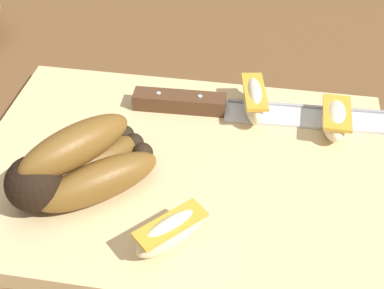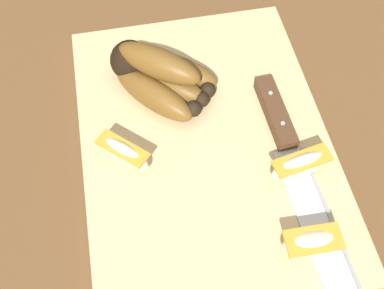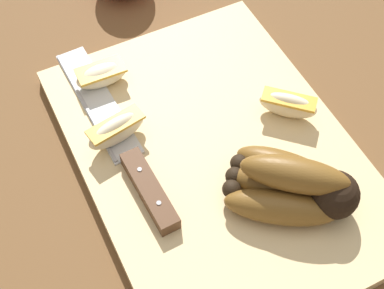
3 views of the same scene
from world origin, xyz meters
name	(u,v)px [view 1 (image 1 of 3)]	position (x,y,z in m)	size (l,w,h in m)	color
ground_plane	(179,185)	(0.00, 0.00, 0.00)	(6.00, 6.00, 0.00)	brown
cutting_board	(178,173)	(0.00, -0.01, 0.01)	(0.40, 0.29, 0.02)	#DBBC84
banana_bunch	(77,165)	(0.09, 0.03, 0.05)	(0.14, 0.14, 0.07)	black
chefs_knife	(224,107)	(-0.03, -0.10, 0.03)	(0.28, 0.04, 0.02)	silver
apple_wedge_near	(171,232)	(-0.01, 0.09, 0.04)	(0.06, 0.06, 0.03)	beige
apple_wedge_middle	(254,100)	(-0.06, -0.10, 0.04)	(0.03, 0.07, 0.04)	beige
apple_wedge_far	(336,119)	(-0.15, -0.08, 0.04)	(0.03, 0.06, 0.03)	beige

